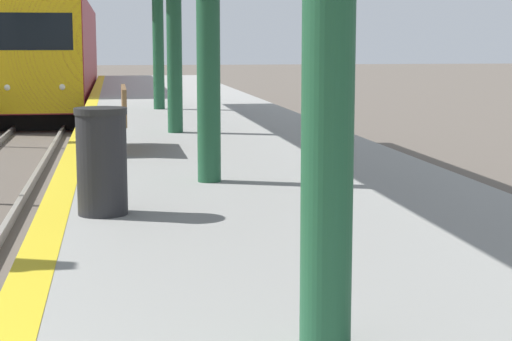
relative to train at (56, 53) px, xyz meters
The scene contains 3 objects.
train is the anchor object (origin of this frame).
trash_bin 26.91m from the train, 85.50° to the right, with size 0.48×0.48×0.98m.
bench 22.12m from the train, 84.16° to the right, with size 0.44×1.75×0.92m.
Camera 1 is at (2.24, -1.59, 2.59)m, focal length 60.00 mm.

